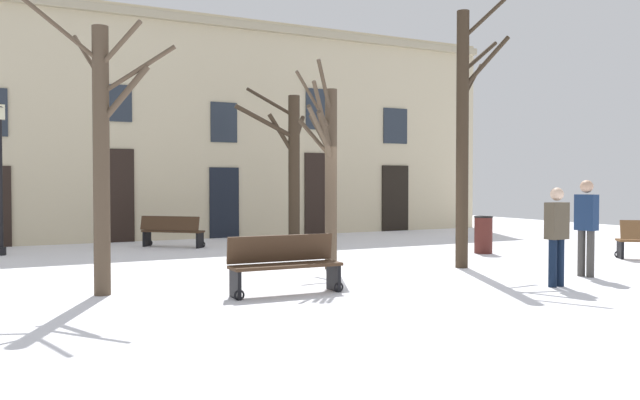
{
  "coord_description": "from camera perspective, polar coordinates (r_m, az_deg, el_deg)",
  "views": [
    {
      "loc": [
        -6.49,
        -10.92,
        1.78
      ],
      "look_at": [
        0.0,
        1.74,
        1.38
      ],
      "focal_mm": 36.11,
      "sensor_mm": 36.0,
      "label": 1
    }
  ],
  "objects": [
    {
      "name": "ground_plane",
      "position": [
        12.83,
        3.57,
        -6.38
      ],
      "size": [
        32.92,
        32.92,
        0.0
      ],
      "primitive_type": "plane",
      "color": "white"
    },
    {
      "name": "building_facade",
      "position": [
        20.92,
        -9.03,
        6.5
      ],
      "size": [
        20.58,
        0.6,
        7.06
      ],
      "color": "beige",
      "rests_on": "ground"
    },
    {
      "name": "tree_center",
      "position": [
        10.64,
        -18.78,
        4.34
      ],
      "size": [
        2.52,
        1.53,
        4.72
      ],
      "color": "#4C3D2D",
      "rests_on": "ground"
    },
    {
      "name": "tree_near_facade",
      "position": [
        13.1,
        0.77,
        2.96
      ],
      "size": [
        1.3,
        2.43,
        4.18
      ],
      "color": "#4C3D2D",
      "rests_on": "ground"
    },
    {
      "name": "tree_foreground",
      "position": [
        13.69,
        12.66,
        5.94
      ],
      "size": [
        1.31,
        1.24,
        5.67
      ],
      "color": "#382B1E",
      "rests_on": "ground"
    },
    {
      "name": "tree_left_of_center",
      "position": [
        18.12,
        -2.54,
        3.33
      ],
      "size": [
        2.49,
        1.46,
        4.54
      ],
      "color": "#382B1E",
      "rests_on": "ground"
    },
    {
      "name": "streetlamp",
      "position": [
        17.38,
        -26.49,
        3.07
      ],
      "size": [
        0.3,
        0.3,
        3.71
      ],
      "color": "black",
      "rests_on": "ground"
    },
    {
      "name": "litter_bin",
      "position": [
        16.56,
        14.28,
        -2.99
      ],
      "size": [
        0.47,
        0.47,
        0.93
      ],
      "color": "#4C1E19",
      "rests_on": "ground"
    },
    {
      "name": "bench_by_litter_bin",
      "position": [
        17.96,
        -12.98,
        -2.68
      ],
      "size": [
        1.57,
        1.5,
        0.86
      ],
      "rotation": [
        0.0,
        0.0,
        2.39
      ],
      "color": "#3D2819",
      "rests_on": "ground"
    },
    {
      "name": "bench_near_center_tree",
      "position": [
        10.29,
        -3.16,
        -5.67
      ],
      "size": [
        1.85,
        0.55,
        0.93
      ],
      "rotation": [
        0.0,
        0.0,
        6.25
      ],
      "color": "#3D2819",
      "rests_on": "ground"
    },
    {
      "name": "person_crossing_plaza",
      "position": [
        13.05,
        22.53,
        -1.85
      ],
      "size": [
        0.29,
        0.42,
        1.82
      ],
      "rotation": [
        0.0,
        0.0,
        1.76
      ],
      "color": "#403D3A",
      "rests_on": "ground"
    },
    {
      "name": "person_near_bench",
      "position": [
        11.62,
        20.24,
        -2.66
      ],
      "size": [
        0.39,
        0.24,
        1.69
      ],
      "rotation": [
        0.0,
        0.0,
        3.19
      ],
      "color": "black",
      "rests_on": "ground"
    }
  ]
}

